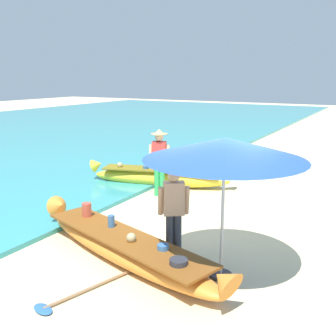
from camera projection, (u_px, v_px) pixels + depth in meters
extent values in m
plane|color=beige|center=(212.00, 245.00, 7.67)|extent=(80.00, 80.00, 0.00)
cube|color=teal|center=(14.00, 134.00, 21.61)|extent=(24.00, 56.00, 0.10)
ellipsoid|color=orange|center=(124.00, 249.00, 6.98)|extent=(4.52, 2.02, 0.42)
cone|color=orange|center=(224.00, 281.00, 5.38)|extent=(0.53, 0.55, 0.52)
cone|color=orange|center=(60.00, 206.00, 8.47)|extent=(0.53, 0.55, 0.52)
cube|color=brown|center=(123.00, 237.00, 6.93)|extent=(3.84, 1.83, 0.04)
cylinder|color=#B74C38|center=(87.00, 210.00, 7.90)|extent=(0.19, 0.19, 0.29)
cylinder|color=#386699|center=(111.00, 222.00, 7.34)|extent=(0.13, 0.13, 0.24)
sphere|color=tan|center=(131.00, 238.00, 6.72)|extent=(0.16, 0.16, 0.16)
cylinder|color=#386699|center=(163.00, 248.00, 6.41)|extent=(0.19, 0.19, 0.10)
cylinder|color=#2D2D33|center=(179.00, 262.00, 5.90)|extent=(0.28, 0.28, 0.10)
ellipsoid|color=yellow|center=(161.00, 178.00, 11.64)|extent=(4.03, 1.76, 0.50)
cone|color=yellow|center=(229.00, 171.00, 11.15)|extent=(0.49, 0.48, 0.46)
cone|color=yellow|center=(97.00, 165.00, 12.00)|extent=(0.49, 0.48, 0.46)
cube|color=olive|center=(161.00, 170.00, 11.59)|extent=(3.42, 1.59, 0.04)
sphere|color=tan|center=(120.00, 165.00, 11.81)|extent=(0.16, 0.16, 0.16)
cylinder|color=#386699|center=(146.00, 168.00, 11.61)|extent=(0.16, 0.16, 0.10)
cube|color=#9E754C|center=(167.00, 164.00, 11.59)|extent=(0.37, 0.33, 0.29)
cube|color=#9E754C|center=(187.00, 167.00, 11.45)|extent=(0.38, 0.39, 0.23)
cylinder|color=green|center=(162.00, 180.00, 10.68)|extent=(0.14, 0.14, 0.86)
cylinder|color=green|center=(157.00, 180.00, 10.70)|extent=(0.14, 0.14, 0.86)
cube|color=#DB3D38|center=(159.00, 153.00, 10.53)|extent=(0.42, 0.34, 0.61)
cylinder|color=beige|center=(168.00, 155.00, 10.49)|extent=(0.16, 0.22, 0.56)
cylinder|color=beige|center=(151.00, 155.00, 10.55)|extent=(0.16, 0.22, 0.56)
sphere|color=beige|center=(159.00, 137.00, 10.43)|extent=(0.22, 0.22, 0.22)
cylinder|color=tan|center=(159.00, 134.00, 10.41)|extent=(0.44, 0.44, 0.02)
cone|color=tan|center=(159.00, 131.00, 10.40)|extent=(0.26, 0.26, 0.12)
cylinder|color=#333842|center=(170.00, 235.00, 7.10)|extent=(0.14, 0.14, 0.79)
cylinder|color=#333842|center=(178.00, 235.00, 7.11)|extent=(0.14, 0.14, 0.79)
cube|color=tan|center=(174.00, 198.00, 6.95)|extent=(0.42, 0.39, 0.58)
cylinder|color=tan|center=(161.00, 201.00, 6.96)|extent=(0.19, 0.21, 0.53)
cylinder|color=tan|center=(187.00, 200.00, 7.00)|extent=(0.19, 0.21, 0.53)
sphere|color=tan|center=(174.00, 175.00, 6.86)|extent=(0.22, 0.22, 0.22)
cylinder|color=#B7B7BC|center=(223.00, 210.00, 6.19)|extent=(0.05, 0.05, 2.24)
cone|color=blue|center=(225.00, 148.00, 5.97)|extent=(2.48, 2.48, 0.34)
cylinder|color=#333338|center=(221.00, 275.00, 6.44)|extent=(0.36, 0.36, 0.06)
cylinder|color=#8E6B47|center=(90.00, 289.00, 6.03)|extent=(0.46, 1.48, 0.05)
ellipsoid|color=#2D60B7|center=(43.00, 309.00, 5.50)|extent=(0.40, 0.29, 0.03)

